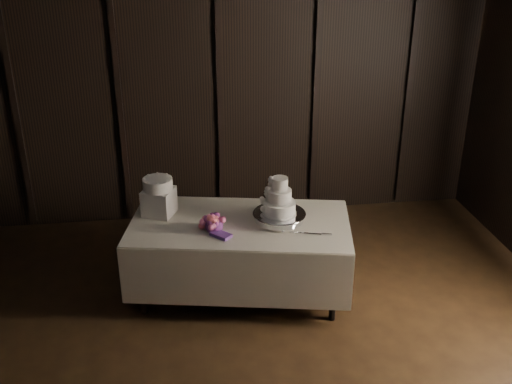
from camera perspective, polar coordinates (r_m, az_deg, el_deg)
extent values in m
cube|color=black|center=(6.80, -3.52, 9.45)|extent=(6.04, 0.04, 3.04)
cube|color=beige|center=(5.44, -1.57, -2.92)|extent=(2.14, 1.39, 0.01)
cube|color=white|center=(5.64, -1.52, -6.53)|extent=(1.97, 1.25, 0.71)
cylinder|color=silver|center=(5.42, 2.22, -2.46)|extent=(0.50, 0.50, 0.09)
cylinder|color=white|center=(5.38, 2.24, -1.48)|extent=(0.29, 0.29, 0.12)
cylinder|color=white|center=(5.33, 2.26, -0.36)|extent=(0.21, 0.21, 0.12)
cylinder|color=white|center=(5.28, 2.28, 0.78)|extent=(0.14, 0.14, 0.12)
cube|color=white|center=(5.60, -9.22, -0.92)|extent=(0.34, 0.34, 0.25)
cylinder|color=white|center=(5.53, -9.34, 0.75)|extent=(0.34, 0.34, 0.11)
cube|color=silver|center=(5.26, 4.73, -3.93)|extent=(0.36, 0.13, 0.01)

